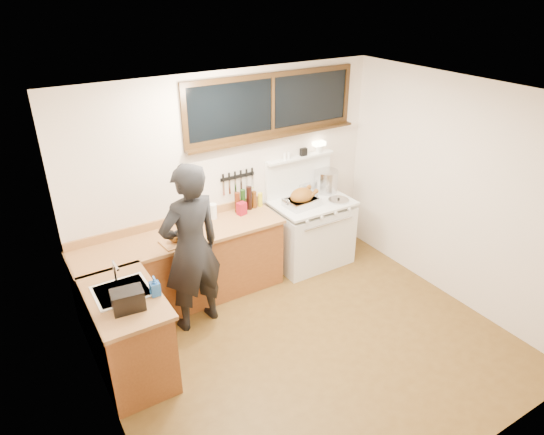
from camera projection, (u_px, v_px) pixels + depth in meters
ground_plane at (310, 346)px, 5.15m from camera, size 4.00×3.50×0.02m
room_shell at (316, 205)px, 4.41m from camera, size 4.10×3.60×2.65m
counter_back at (183, 268)px, 5.67m from camera, size 2.44×0.64×1.00m
counter_left at (129, 335)px, 4.62m from camera, size 0.64×1.09×0.90m
sink_unit at (123, 296)px, 4.51m from camera, size 0.50×0.45×0.37m
vintage_stove at (310, 231)px, 6.48m from camera, size 1.02×0.74×1.58m
back_window at (273, 111)px, 5.82m from camera, size 2.32×0.13×0.77m
left_doorway at (126, 374)px, 3.31m from camera, size 0.02×1.04×2.17m
knife_strip at (238, 178)px, 5.93m from camera, size 0.46×0.03×0.28m
man at (191, 249)px, 5.09m from camera, size 0.76×0.55×1.91m
soap_bottle at (155, 286)px, 4.40m from camera, size 0.09×0.09×0.20m
toaster at (128, 300)px, 4.22m from camera, size 0.29×0.22×0.19m
cutting_board at (178, 238)px, 5.29m from camera, size 0.37×0.30×0.13m
roast_turkey at (302, 199)px, 6.12m from camera, size 0.45×0.34×0.24m
stockpot at (326, 181)px, 6.51m from camera, size 0.36×0.36×0.30m
saucepan at (304, 188)px, 6.52m from camera, size 0.19×0.30×0.13m
pot_lid at (339, 200)px, 6.29m from camera, size 0.34×0.34×0.04m
coffee_tin at (242, 209)px, 5.91m from camera, size 0.12×0.10×0.16m
pitcher at (213, 211)px, 5.81m from camera, size 0.13×0.13×0.18m
bottle_cluster at (247, 200)px, 6.01m from camera, size 0.39×0.07×0.30m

